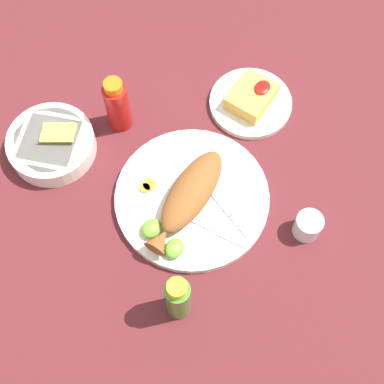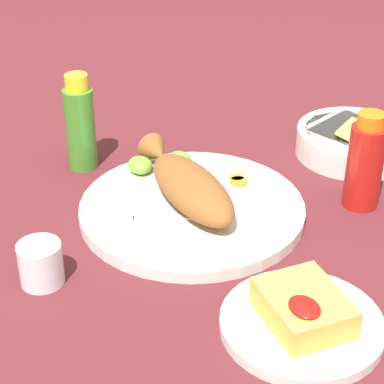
# 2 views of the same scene
# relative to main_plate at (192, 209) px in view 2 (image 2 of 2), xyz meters

# --- Properties ---
(ground_plane) EXTENTS (4.00, 4.00, 0.00)m
(ground_plane) POSITION_rel_main_plate_xyz_m (0.00, 0.00, -0.01)
(ground_plane) COLOR #561E23
(main_plate) EXTENTS (0.32, 0.32, 0.02)m
(main_plate) POSITION_rel_main_plate_xyz_m (0.00, 0.00, 0.00)
(main_plate) COLOR silver
(main_plate) RESTS_ON ground_plane
(fried_fish) EXTENTS (0.25, 0.09, 0.05)m
(fried_fish) POSITION_rel_main_plate_xyz_m (-0.01, -0.00, 0.03)
(fried_fish) COLOR brown
(fried_fish) RESTS_ON main_plate
(fork_near) EXTENTS (0.08, 0.18, 0.00)m
(fork_near) POSITION_rel_main_plate_xyz_m (0.01, -0.08, 0.01)
(fork_near) COLOR silver
(fork_near) RESTS_ON main_plate
(fork_far) EXTENTS (0.04, 0.19, 0.00)m
(fork_far) POSITION_rel_main_plate_xyz_m (-0.04, -0.08, 0.01)
(fork_far) COLOR silver
(fork_far) RESTS_ON main_plate
(carrot_slice_near) EXTENTS (0.03, 0.03, 0.00)m
(carrot_slice_near) POSITION_rel_main_plate_xyz_m (-0.03, 0.09, 0.01)
(carrot_slice_near) COLOR orange
(carrot_slice_near) RESTS_ON main_plate
(carrot_slice_mid) EXTENTS (0.02, 0.02, 0.00)m
(carrot_slice_mid) POSITION_rel_main_plate_xyz_m (-0.04, 0.09, 0.01)
(carrot_slice_mid) COLOR orange
(carrot_slice_mid) RESTS_ON main_plate
(lime_wedge_main) EXTENTS (0.04, 0.04, 0.02)m
(lime_wedge_main) POSITION_rel_main_plate_xyz_m (-0.11, 0.02, 0.02)
(lime_wedge_main) COLOR #6BB233
(lime_wedge_main) RESTS_ON main_plate
(lime_wedge_side) EXTENTS (0.04, 0.04, 0.02)m
(lime_wedge_side) POSITION_rel_main_plate_xyz_m (-0.12, -0.04, 0.02)
(lime_wedge_side) COLOR #6BB233
(lime_wedge_side) RESTS_ON main_plate
(hot_sauce_bottle_red) EXTENTS (0.05, 0.05, 0.15)m
(hot_sauce_bottle_red) POSITION_rel_main_plate_xyz_m (0.07, 0.24, 0.06)
(hot_sauce_bottle_red) COLOR #B21914
(hot_sauce_bottle_red) RESTS_ON ground_plane
(hot_sauce_bottle_green) EXTENTS (0.05, 0.05, 0.16)m
(hot_sauce_bottle_green) POSITION_rel_main_plate_xyz_m (-0.20, -0.11, 0.06)
(hot_sauce_bottle_green) COLOR #3D8428
(hot_sauce_bottle_green) RESTS_ON ground_plane
(salt_cup) EXTENTS (0.06, 0.06, 0.06)m
(salt_cup) POSITION_rel_main_plate_xyz_m (0.07, -0.23, 0.02)
(salt_cup) COLOR silver
(salt_cup) RESTS_ON ground_plane
(side_plate_fries) EXTENTS (0.19, 0.19, 0.01)m
(side_plate_fries) POSITION_rel_main_plate_xyz_m (0.27, 0.02, -0.00)
(side_plate_fries) COLOR silver
(side_plate_fries) RESTS_ON ground_plane
(fries_pile) EXTENTS (0.10, 0.08, 0.04)m
(fries_pile) POSITION_rel_main_plate_xyz_m (0.27, 0.02, 0.02)
(fries_pile) COLOR gold
(fries_pile) RESTS_ON side_plate_fries
(guacamole_bowl) EXTENTS (0.19, 0.19, 0.06)m
(guacamole_bowl) POSITION_rel_main_plate_xyz_m (-0.07, 0.32, 0.02)
(guacamole_bowl) COLOR white
(guacamole_bowl) RESTS_ON ground_plane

